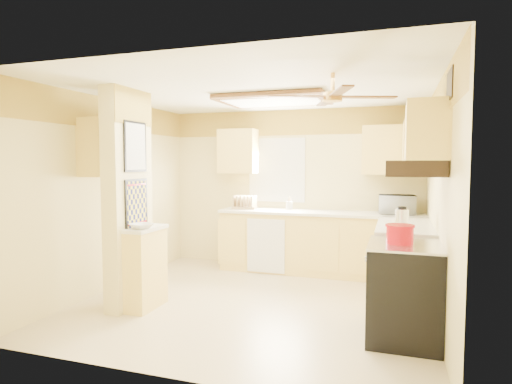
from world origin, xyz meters
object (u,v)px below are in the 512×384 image
(microwave, at_px, (397,204))
(kettle, at_px, (402,217))
(stove, at_px, (404,291))
(bowl, at_px, (141,226))
(dutch_oven, at_px, (400,234))

(microwave, relative_size, kettle, 2.13)
(stove, distance_m, microwave, 2.26)
(stove, xyz_separation_m, bowl, (-2.76, -0.13, 0.51))
(stove, xyz_separation_m, kettle, (-0.02, 0.94, 0.59))
(bowl, relative_size, dutch_oven, 0.90)
(stove, height_order, kettle, kettle)
(bowl, xyz_separation_m, dutch_oven, (2.71, 0.13, 0.04))
(dutch_oven, relative_size, kettle, 1.16)
(dutch_oven, bearing_deg, bowl, -177.28)
(stove, xyz_separation_m, microwave, (-0.07, 2.18, 0.61))
(stove, bearing_deg, dutch_oven, -176.74)
(microwave, distance_m, kettle, 1.24)
(bowl, height_order, dutch_oven, dutch_oven)
(microwave, height_order, kettle, microwave)
(microwave, xyz_separation_m, kettle, (0.05, -1.23, -0.03))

